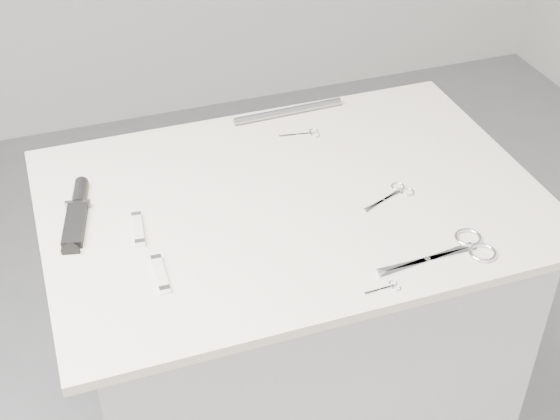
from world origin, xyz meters
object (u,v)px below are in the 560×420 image
object	(u,v)px
embroidery_scissors_b	(306,134)
tiny_scissors	(387,288)
embroidery_scissors_a	(395,194)
metal_rail	(288,111)
pocket_knife_a	(138,229)
sheathed_knife	(77,210)
large_shears	(458,250)
pocket_knife_b	(160,274)
plinth	(291,355)

from	to	relation	value
embroidery_scissors_b	tiny_scissors	distance (m)	0.53
embroidery_scissors_a	metal_rail	distance (m)	0.38
tiny_scissors	pocket_knife_a	world-z (taller)	pocket_knife_a
embroidery_scissors_b	sheathed_knife	world-z (taller)	sheathed_knife
embroidery_scissors_b	metal_rail	xyz separation A→B (m)	(-0.01, 0.10, 0.01)
large_shears	tiny_scissors	xyz separation A→B (m)	(-0.17, -0.05, -0.00)
large_shears	pocket_knife_b	distance (m)	0.55
embroidery_scissors_a	large_shears	bearing A→B (deg)	-102.70
pocket_knife_b	metal_rail	bearing A→B (deg)	-39.37
sheathed_knife	pocket_knife_a	xyz separation A→B (m)	(0.10, -0.10, -0.00)
tiny_scissors	large_shears	bearing A→B (deg)	13.33
plinth	tiny_scissors	world-z (taller)	tiny_scissors
sheathed_knife	tiny_scissors	bearing A→B (deg)	-116.45
embroidery_scissors_a	embroidery_scissors_b	size ratio (longest dim) A/B	1.36
embroidery_scissors_a	tiny_scissors	size ratio (longest dim) A/B	1.88
embroidery_scissors_b	pocket_knife_a	xyz separation A→B (m)	(-0.43, -0.22, 0.00)
large_shears	tiny_scissors	world-z (taller)	large_shears
large_shears	tiny_scissors	bearing A→B (deg)	-167.78
large_shears	embroidery_scissors_b	xyz separation A→B (m)	(-0.12, 0.48, -0.00)
tiny_scissors	sheathed_knife	size ratio (longest dim) A/B	0.32
embroidery_scissors_a	pocket_knife_a	world-z (taller)	pocket_knife_a
plinth	pocket_knife_b	distance (m)	0.58
pocket_knife_b	plinth	bearing A→B (deg)	-61.96
tiny_scissors	sheathed_knife	xyz separation A→B (m)	(-0.48, 0.40, 0.01)
pocket_knife_a	large_shears	bearing A→B (deg)	-108.55
tiny_scissors	metal_rail	bearing A→B (deg)	84.19
embroidery_scissors_b	metal_rail	distance (m)	0.10
metal_rail	embroidery_scissors_b	bearing A→B (deg)	-85.18
embroidery_scissors_b	embroidery_scissors_a	bearing A→B (deg)	-63.06
sheathed_knife	pocket_knife_b	xyz separation A→B (m)	(0.11, -0.23, -0.00)
plinth	sheathed_knife	bearing A→B (deg)	168.31
plinth	pocket_knife_b	world-z (taller)	pocket_knife_b
embroidery_scissors_a	tiny_scissors	xyz separation A→B (m)	(-0.14, -0.25, -0.00)
embroidery_scissors_a	embroidery_scissors_b	world-z (taller)	same
embroidery_scissors_b	tiny_scissors	size ratio (longest dim) A/B	1.39
large_shears	embroidery_scissors_a	size ratio (longest dim) A/B	1.84
sheathed_knife	metal_rail	bearing A→B (deg)	-53.68
sheathed_knife	embroidery_scissors_a	bearing A→B (deg)	-90.54
large_shears	embroidery_scissors_b	bearing A→B (deg)	100.94
embroidery_scissors_a	pocket_knife_a	bearing A→B (deg)	152.15
embroidery_scissors_a	pocket_knife_a	size ratio (longest dim) A/B	1.28
embroidery_scissors_a	pocket_knife_a	distance (m)	0.52
pocket_knife_b	tiny_scissors	bearing A→B (deg)	-111.62
tiny_scissors	pocket_knife_b	distance (m)	0.40
plinth	pocket_knife_b	xyz separation A→B (m)	(-0.30, -0.15, 0.48)
plinth	tiny_scissors	distance (m)	0.57
large_shears	pocket_knife_a	size ratio (longest dim) A/B	2.36
embroidery_scissors_a	tiny_scissors	bearing A→B (deg)	-140.65
plinth	large_shears	world-z (taller)	large_shears
pocket_knife_a	embroidery_scissors_a	bearing A→B (deg)	-89.58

